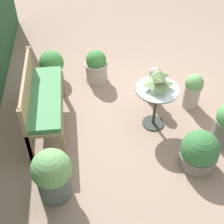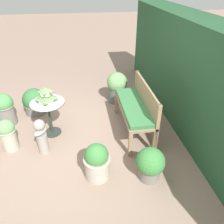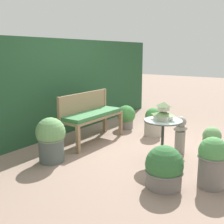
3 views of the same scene
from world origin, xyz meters
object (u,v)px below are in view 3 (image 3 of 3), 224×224
(potted_plant_path_edge, at_px, (51,139))
(potted_plant_table_far, at_px, (126,117))
(patio_table, at_px, (163,129))
(potted_plant_bench_right, at_px, (212,161))
(garden_bust, at_px, (180,134))
(potted_plant_table_near, at_px, (164,169))
(potted_plant_bench_left, at_px, (211,144))
(pagoda_birdhouse, at_px, (164,112))
(garden_bench, at_px, (93,116))
(potted_plant_patio_mid, at_px, (153,122))

(potted_plant_path_edge, bearing_deg, potted_plant_table_far, 1.76)
(patio_table, relative_size, potted_plant_bench_right, 1.01)
(garden_bust, height_order, potted_plant_table_near, garden_bust)
(potted_plant_path_edge, height_order, potted_plant_table_near, potted_plant_path_edge)
(potted_plant_path_edge, distance_m, potted_plant_bench_left, 2.45)
(pagoda_birdhouse, relative_size, potted_plant_bench_left, 0.53)
(potted_plant_bench_right, height_order, potted_plant_table_far, potted_plant_bench_right)
(garden_bust, bearing_deg, potted_plant_table_near, -130.29)
(patio_table, height_order, potted_plant_bench_right, patio_table)
(garden_bench, bearing_deg, patio_table, -95.85)
(garden_bust, xyz_separation_m, potted_plant_bench_right, (-0.94, -0.79, 0.01))
(potted_plant_bench_right, relative_size, potted_plant_table_near, 1.20)
(pagoda_birdhouse, relative_size, potted_plant_path_edge, 0.43)
(garden_bench, bearing_deg, pagoda_birdhouse, -95.85)
(pagoda_birdhouse, bearing_deg, potted_plant_table_near, -153.74)
(patio_table, height_order, potted_plant_bench_left, patio_table)
(potted_plant_path_edge, distance_m, potted_plant_table_near, 1.81)
(potted_plant_bench_right, relative_size, potted_plant_bench_left, 1.14)
(pagoda_birdhouse, xyz_separation_m, garden_bust, (0.50, -0.09, -0.45))
(garden_bench, xyz_separation_m, potted_plant_table_near, (-0.95, -1.89, -0.24))
(garden_bust, distance_m, potted_plant_table_near, 1.33)
(potted_plant_bench_left, distance_m, potted_plant_patio_mid, 1.61)
(patio_table, bearing_deg, potted_plant_patio_mid, 32.42)
(pagoda_birdhouse, relative_size, potted_plant_bench_right, 0.47)
(garden_bench, distance_m, garden_bust, 1.64)
(garden_bust, bearing_deg, potted_plant_patio_mid, 88.48)
(garden_bench, bearing_deg, potted_plant_table_near, -116.62)
(pagoda_birdhouse, relative_size, potted_plant_table_near, 0.56)
(pagoda_birdhouse, height_order, potted_plant_table_near, pagoda_birdhouse)
(garden_bench, xyz_separation_m, potted_plant_bench_right, (-0.60, -2.38, -0.14))
(garden_bust, height_order, potted_plant_bench_right, potted_plant_bench_right)
(patio_table, xyz_separation_m, garden_bust, (0.50, -0.09, -0.18))
(garden_bust, distance_m, potted_plant_bench_left, 0.58)
(potted_plant_bench_right, distance_m, potted_plant_patio_mid, 2.27)
(potted_plant_patio_mid, bearing_deg, potted_plant_table_far, 78.99)
(pagoda_birdhouse, distance_m, potted_plant_bench_right, 1.08)
(potted_plant_bench_right, bearing_deg, potted_plant_path_edge, 103.89)
(potted_plant_path_edge, bearing_deg, pagoda_birdhouse, -54.19)
(garden_bench, distance_m, potted_plant_bench_right, 2.45)
(garden_bench, height_order, potted_plant_bench_right, potted_plant_bench_right)
(potted_plant_path_edge, bearing_deg, patio_table, -54.19)
(potted_plant_patio_mid, bearing_deg, garden_bust, -128.31)
(pagoda_birdhouse, xyz_separation_m, potted_plant_bench_right, (-0.45, -0.88, -0.44))
(potted_plant_bench_left, bearing_deg, potted_plant_path_edge, 123.24)
(patio_table, distance_m, potted_plant_table_far, 1.97)
(garden_bust, distance_m, potted_plant_path_edge, 2.12)
(potted_plant_path_edge, distance_m, potted_plant_table_far, 2.31)
(potted_plant_table_far, bearing_deg, potted_plant_table_near, -138.30)
(garden_bench, relative_size, patio_table, 2.08)
(garden_bench, height_order, potted_plant_bench_left, potted_plant_bench_left)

